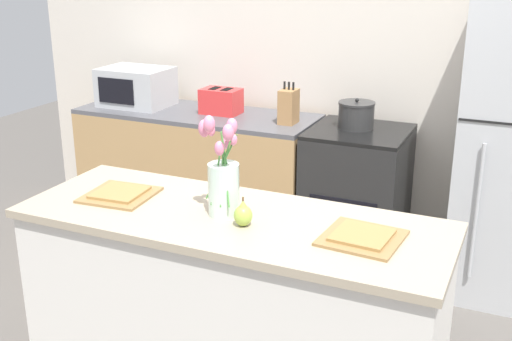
{
  "coord_description": "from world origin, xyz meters",
  "views": [
    {
      "loc": [
        1.09,
        -2.18,
        1.95
      ],
      "look_at": [
        0.0,
        0.25,
        1.04
      ],
      "focal_mm": 45.0,
      "sensor_mm": 36.0,
      "label": 1
    }
  ],
  "objects_px": {
    "microwave": "(136,87)",
    "plate_setting_right": "(362,237)",
    "plate_setting_left": "(119,194)",
    "toaster": "(221,101)",
    "cooking_pot": "(356,115)",
    "pear_figurine": "(243,214)",
    "knife_block": "(289,106)",
    "flower_vase": "(223,178)",
    "stove_range": "(356,198)"
  },
  "relations": [
    {
      "from": "microwave",
      "to": "plate_setting_right",
      "type": "bearing_deg",
      "value": -37.34
    },
    {
      "from": "plate_setting_left",
      "to": "plate_setting_right",
      "type": "height_order",
      "value": "same"
    },
    {
      "from": "plate_setting_right",
      "to": "toaster",
      "type": "distance_m",
      "value": 2.17
    },
    {
      "from": "cooking_pot",
      "to": "plate_setting_left",
      "type": "bearing_deg",
      "value": -110.57
    },
    {
      "from": "pear_figurine",
      "to": "knife_block",
      "type": "height_order",
      "value": "knife_block"
    },
    {
      "from": "pear_figurine",
      "to": "plate_setting_right",
      "type": "distance_m",
      "value": 0.47
    },
    {
      "from": "plate_setting_right",
      "to": "plate_setting_left",
      "type": "bearing_deg",
      "value": 180.0
    },
    {
      "from": "microwave",
      "to": "plate_setting_left",
      "type": "bearing_deg",
      "value": -58.13
    },
    {
      "from": "plate_setting_right",
      "to": "knife_block",
      "type": "bearing_deg",
      "value": 120.24
    },
    {
      "from": "toaster",
      "to": "flower_vase",
      "type": "bearing_deg",
      "value": -62.5
    },
    {
      "from": "stove_range",
      "to": "knife_block",
      "type": "relative_size",
      "value": 3.35
    },
    {
      "from": "plate_setting_left",
      "to": "microwave",
      "type": "relative_size",
      "value": 0.64
    },
    {
      "from": "stove_range",
      "to": "knife_block",
      "type": "distance_m",
      "value": 0.73
    },
    {
      "from": "plate_setting_right",
      "to": "toaster",
      "type": "bearing_deg",
      "value": 131.29
    },
    {
      "from": "stove_range",
      "to": "pear_figurine",
      "type": "bearing_deg",
      "value": -90.45
    },
    {
      "from": "pear_figurine",
      "to": "cooking_pot",
      "type": "bearing_deg",
      "value": 90.79
    },
    {
      "from": "pear_figurine",
      "to": "cooking_pot",
      "type": "relative_size",
      "value": 0.53
    },
    {
      "from": "plate_setting_right",
      "to": "cooking_pot",
      "type": "relative_size",
      "value": 1.35
    },
    {
      "from": "pear_figurine",
      "to": "microwave",
      "type": "bearing_deg",
      "value": 134.44
    },
    {
      "from": "pear_figurine",
      "to": "microwave",
      "type": "distance_m",
      "value": 2.33
    },
    {
      "from": "toaster",
      "to": "microwave",
      "type": "relative_size",
      "value": 0.58
    },
    {
      "from": "flower_vase",
      "to": "cooking_pot",
      "type": "relative_size",
      "value": 1.89
    },
    {
      "from": "stove_range",
      "to": "knife_block",
      "type": "xyz_separation_m",
      "value": [
        -0.46,
        -0.03,
        0.56
      ]
    },
    {
      "from": "pear_figurine",
      "to": "plate_setting_right",
      "type": "height_order",
      "value": "pear_figurine"
    },
    {
      "from": "stove_range",
      "to": "plate_setting_left",
      "type": "relative_size",
      "value": 2.93
    },
    {
      "from": "stove_range",
      "to": "plate_setting_right",
      "type": "relative_size",
      "value": 2.93
    },
    {
      "from": "knife_block",
      "to": "plate_setting_right",
      "type": "bearing_deg",
      "value": -59.76
    },
    {
      "from": "microwave",
      "to": "pear_figurine",
      "type": "bearing_deg",
      "value": -45.56
    },
    {
      "from": "pear_figurine",
      "to": "cooking_pot",
      "type": "height_order",
      "value": "cooking_pot"
    },
    {
      "from": "flower_vase",
      "to": "cooking_pot",
      "type": "bearing_deg",
      "value": 86.63
    },
    {
      "from": "pear_figurine",
      "to": "plate_setting_left",
      "type": "xyz_separation_m",
      "value": [
        -0.64,
        0.06,
        -0.04
      ]
    },
    {
      "from": "cooking_pot",
      "to": "toaster",
      "type": "bearing_deg",
      "value": -179.61
    },
    {
      "from": "pear_figurine",
      "to": "plate_setting_left",
      "type": "bearing_deg",
      "value": 174.19
    },
    {
      "from": "plate_setting_right",
      "to": "toaster",
      "type": "relative_size",
      "value": 1.1
    },
    {
      "from": "stove_range",
      "to": "knife_block",
      "type": "bearing_deg",
      "value": -176.16
    },
    {
      "from": "flower_vase",
      "to": "toaster",
      "type": "xyz_separation_m",
      "value": [
        -0.85,
        1.63,
        -0.09
      ]
    },
    {
      "from": "flower_vase",
      "to": "pear_figurine",
      "type": "height_order",
      "value": "flower_vase"
    },
    {
      "from": "microwave",
      "to": "knife_block",
      "type": "bearing_deg",
      "value": -1.48
    },
    {
      "from": "plate_setting_left",
      "to": "knife_block",
      "type": "xyz_separation_m",
      "value": [
        0.19,
        1.57,
        0.08
      ]
    },
    {
      "from": "pear_figurine",
      "to": "microwave",
      "type": "relative_size",
      "value": 0.25
    },
    {
      "from": "toaster",
      "to": "plate_setting_left",
      "type": "bearing_deg",
      "value": -78.55
    },
    {
      "from": "knife_block",
      "to": "pear_figurine",
      "type": "bearing_deg",
      "value": -74.59
    },
    {
      "from": "stove_range",
      "to": "plate_setting_left",
      "type": "height_order",
      "value": "plate_setting_left"
    },
    {
      "from": "flower_vase",
      "to": "stove_range",
      "type": "bearing_deg",
      "value": 85.25
    },
    {
      "from": "stove_range",
      "to": "flower_vase",
      "type": "xyz_separation_m",
      "value": [
        -0.13,
        -1.6,
        0.63
      ]
    },
    {
      "from": "microwave",
      "to": "toaster",
      "type": "bearing_deg",
      "value": 2.68
    },
    {
      "from": "plate_setting_right",
      "to": "knife_block",
      "type": "xyz_separation_m",
      "value": [
        -0.92,
        1.57,
        0.08
      ]
    },
    {
      "from": "stove_range",
      "to": "plate_setting_right",
      "type": "height_order",
      "value": "plate_setting_right"
    },
    {
      "from": "cooking_pot",
      "to": "microwave",
      "type": "relative_size",
      "value": 0.48
    },
    {
      "from": "flower_vase",
      "to": "cooking_pot",
      "type": "height_order",
      "value": "flower_vase"
    }
  ]
}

